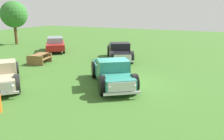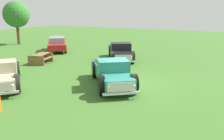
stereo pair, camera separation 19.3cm
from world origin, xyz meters
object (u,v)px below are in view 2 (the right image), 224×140
object	(u,v)px
oak_tree_east	(16,14)
pickup_truck_foreground	(113,74)
pickup_truck_behind_right	(121,52)
picnic_table	(41,57)
pickup_truck_behind_left	(1,75)
sedan_distant_b	(57,44)

from	to	relation	value
oak_tree_east	pickup_truck_foreground	bearing A→B (deg)	-118.04
pickup_truck_foreground	pickup_truck_behind_right	distance (m)	7.46
pickup_truck_foreground	picnic_table	xyz separation A→B (m)	(2.83, 8.23, -0.26)
pickup_truck_behind_left	sedan_distant_b	distance (m)	12.49
pickup_truck_behind_left	oak_tree_east	xyz separation A→B (m)	(13.18, 13.36, 2.99)
picnic_table	sedan_distant_b	bearing A→B (deg)	27.14
sedan_distant_b	pickup_truck_behind_left	bearing A→B (deg)	-154.33
sedan_distant_b	pickup_truck_behind_right	bearing A→B (deg)	-98.63
pickup_truck_behind_left	pickup_truck_behind_right	size ratio (longest dim) A/B	0.94
pickup_truck_behind_right	pickup_truck_behind_left	bearing A→B (deg)	164.72
sedan_distant_b	pickup_truck_foreground	bearing A→B (deg)	-126.62
pickup_truck_behind_right	oak_tree_east	world-z (taller)	oak_tree_east
sedan_distant_b	picnic_table	world-z (taller)	sedan_distant_b
pickup_truck_behind_left	pickup_truck_behind_right	distance (m)	10.39
pickup_truck_foreground	oak_tree_east	bearing A→B (deg)	61.96
pickup_truck_behind_right	oak_tree_east	size ratio (longest dim) A/B	0.97
picnic_table	pickup_truck_behind_left	bearing A→B (deg)	-155.67
pickup_truck_behind_left	oak_tree_east	size ratio (longest dim) A/B	0.91
sedan_distant_b	oak_tree_east	xyz separation A→B (m)	(1.92, 7.94, 2.94)
pickup_truck_behind_left	sedan_distant_b	xyz separation A→B (m)	(11.26, 5.41, 0.05)
pickup_truck_behind_right	oak_tree_east	bearing A→B (deg)	78.89
oak_tree_east	pickup_truck_behind_left	bearing A→B (deg)	-134.62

